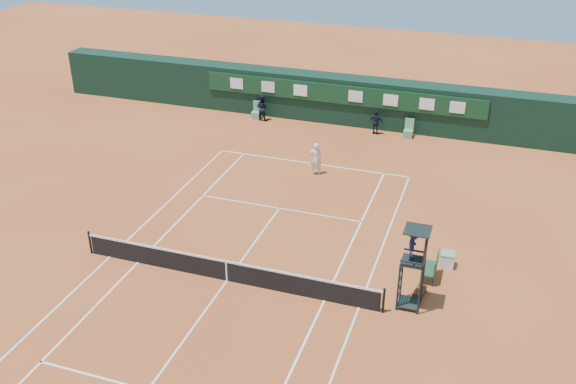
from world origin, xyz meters
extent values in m
plane|color=#B05429|center=(0.00, 0.00, 0.00)|extent=(90.00, 90.00, 0.00)
cube|color=white|center=(0.00, 11.88, 0.01)|extent=(11.05, 0.08, 0.01)
cube|color=silver|center=(5.49, 0.00, 0.01)|extent=(0.08, 23.85, 0.01)
cube|color=white|center=(-5.49, 0.00, 0.01)|extent=(0.08, 23.85, 0.01)
cube|color=white|center=(4.12, 0.00, 0.01)|extent=(0.08, 23.85, 0.01)
cube|color=white|center=(-4.12, 0.00, 0.01)|extent=(0.08, 23.85, 0.01)
cube|color=silver|center=(0.00, 6.40, 0.01)|extent=(8.31, 0.08, 0.01)
cube|color=white|center=(0.00, 0.00, 0.01)|extent=(0.08, 12.88, 0.01)
cube|color=silver|center=(0.00, 11.73, 0.01)|extent=(0.08, 0.30, 0.01)
cube|color=black|center=(0.00, 0.00, 0.45)|extent=(12.60, 0.04, 0.90)
cube|color=silver|center=(0.00, 0.00, 0.93)|extent=(12.80, 0.06, 0.08)
cube|color=silver|center=(0.00, 0.00, 0.46)|extent=(0.06, 0.05, 0.92)
cylinder|color=black|center=(6.40, 0.00, 0.55)|extent=(0.10, 0.10, 1.10)
cylinder|color=black|center=(-6.40, 0.00, 0.55)|extent=(0.10, 0.10, 1.10)
cube|color=black|center=(0.00, 18.75, 1.50)|extent=(40.00, 1.50, 3.00)
cube|color=#0E351C|center=(0.00, 17.94, 2.10)|extent=(18.00, 0.10, 1.20)
cube|color=white|center=(-7.00, 17.87, 2.10)|extent=(0.90, 0.04, 0.70)
cube|color=silver|center=(-4.80, 17.87, 2.10)|extent=(0.90, 0.04, 0.70)
cube|color=white|center=(-2.60, 17.87, 2.10)|extent=(0.90, 0.04, 0.70)
cube|color=silver|center=(1.00, 17.87, 2.10)|extent=(0.90, 0.04, 0.70)
cube|color=white|center=(3.20, 17.87, 2.10)|extent=(0.90, 0.04, 0.70)
cube|color=white|center=(5.40, 17.87, 2.10)|extent=(0.90, 0.04, 0.70)
cube|color=silver|center=(7.20, 17.87, 2.10)|extent=(0.90, 0.04, 0.70)
cube|color=#5D8E6B|center=(-5.50, 17.45, 0.23)|extent=(0.55, 0.50, 0.46)
cube|color=#60926E|center=(-5.50, 17.67, 0.80)|extent=(0.55, 0.06, 0.70)
cube|color=#598960|center=(4.50, 17.45, 0.23)|extent=(0.55, 0.50, 0.46)
cube|color=#649969|center=(4.50, 17.67, 0.80)|extent=(0.55, 0.06, 0.70)
cylinder|color=black|center=(6.85, 0.31, 1.00)|extent=(0.07, 0.07, 2.00)
cylinder|color=black|center=(6.85, 1.11, 1.00)|extent=(0.07, 0.07, 2.00)
cylinder|color=black|center=(7.65, 0.31, 1.00)|extent=(0.07, 0.07, 2.00)
cylinder|color=black|center=(7.65, 1.11, 1.00)|extent=(0.07, 0.07, 2.00)
cube|color=black|center=(7.25, 0.71, 2.04)|extent=(0.85, 0.85, 0.08)
cube|color=black|center=(7.65, 0.71, 2.45)|extent=(0.06, 0.85, 0.80)
cube|color=black|center=(7.25, 0.29, 2.25)|extent=(0.85, 0.05, 0.06)
cube|color=black|center=(7.25, 1.13, 2.25)|extent=(0.85, 0.05, 0.06)
cylinder|color=black|center=(7.65, 0.31, 2.90)|extent=(0.04, 0.04, 1.00)
cylinder|color=black|center=(7.65, 1.11, 2.90)|extent=(0.04, 0.04, 1.00)
cube|color=black|center=(7.30, 0.71, 3.40)|extent=(0.95, 0.95, 0.04)
cube|color=black|center=(7.25, 0.71, 0.15)|extent=(0.80, 0.80, 0.05)
cube|color=black|center=(6.85, 0.71, 0.40)|extent=(0.04, 0.80, 0.04)
cube|color=black|center=(6.85, 0.71, 0.80)|extent=(0.04, 0.80, 0.04)
cube|color=black|center=(6.85, 0.71, 1.20)|extent=(0.04, 0.80, 0.04)
cube|color=black|center=(6.85, 0.71, 1.60)|extent=(0.04, 0.80, 0.04)
imported|color=#1D1B37|center=(7.20, 0.71, 2.72)|extent=(0.47, 0.82, 1.28)
cube|color=#1A4125|center=(7.74, 2.82, 0.45)|extent=(0.55, 1.20, 0.08)
cube|color=#183D26|center=(7.99, 2.82, 0.80)|extent=(0.06, 1.20, 0.60)
cylinder|color=black|center=(7.52, 2.27, 0.20)|extent=(0.04, 0.04, 0.41)
cylinder|color=black|center=(7.96, 2.27, 0.20)|extent=(0.04, 0.04, 0.41)
cylinder|color=black|center=(7.52, 3.37, 0.20)|extent=(0.04, 0.04, 0.41)
cylinder|color=black|center=(7.96, 3.37, 0.20)|extent=(0.04, 0.04, 0.41)
cube|color=black|center=(7.56, 1.51, 0.15)|extent=(0.46, 0.83, 0.29)
cube|color=white|center=(8.35, 3.94, 0.30)|extent=(0.55, 0.55, 0.60)
cube|color=#619567|center=(8.35, 3.94, 0.62)|extent=(0.57, 0.57, 0.05)
sphere|color=#C6EB36|center=(1.85, 6.71, 0.04)|extent=(0.07, 0.07, 0.07)
imported|color=silver|center=(0.58, 10.69, 0.91)|extent=(0.77, 0.64, 1.81)
imported|color=black|center=(-5.04, 17.30, 0.85)|extent=(0.88, 0.72, 1.70)
imported|color=black|center=(2.50, 17.31, 0.76)|extent=(0.94, 0.49, 1.53)
camera|label=1|loc=(9.22, -19.50, 15.27)|focal=40.00mm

